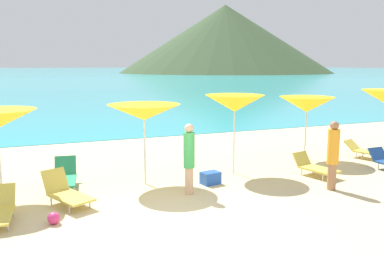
{
  "coord_description": "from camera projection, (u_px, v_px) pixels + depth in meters",
  "views": [
    {
      "loc": [
        -2.57,
        -7.62,
        3.27
      ],
      "look_at": [
        2.32,
        4.58,
        1.2
      ],
      "focal_mm": 37.77,
      "sensor_mm": 36.0,
      "label": 1
    }
  ],
  "objects": [
    {
      "name": "lounge_chair_5",
      "position": [
        65.0,
        176.0,
        10.89
      ],
      "size": [
        0.79,
        1.52,
        0.72
      ],
      "rotation": [
        0.0,
        0.0,
        -0.14
      ],
      "color": "#268C66",
      "rests_on": "ground_plane"
    },
    {
      "name": "umbrella_5",
      "position": [
        235.0,
        103.0,
        11.92
      ],
      "size": [
        1.84,
        1.84,
        2.39
      ],
      "color": "silver",
      "rests_on": "ground_plane"
    },
    {
      "name": "lounge_chair_6",
      "position": [
        367.0,
        151.0,
        14.13
      ],
      "size": [
        1.02,
        1.63,
        0.58
      ],
      "rotation": [
        0.0,
        0.0,
        0.33
      ],
      "color": "#D8BF4C",
      "rests_on": "ground_plane"
    },
    {
      "name": "beachgoer_1",
      "position": [
        189.0,
        156.0,
        10.16
      ],
      "size": [
        0.28,
        0.28,
        1.81
      ],
      "rotation": [
        0.0,
        0.0,
        5.24
      ],
      "color": "#DBAA84",
      "rests_on": "ground_plane"
    },
    {
      "name": "lounge_chair_11",
      "position": [
        66.0,
        192.0,
        9.47
      ],
      "size": [
        1.15,
        1.56,
        0.77
      ],
      "rotation": [
        0.0,
        0.0,
        0.44
      ],
      "color": "#D8BF4C",
      "rests_on": "ground_plane"
    },
    {
      "name": "umbrella_6",
      "position": [
        307.0,
        105.0,
        13.84
      ],
      "size": [
        1.98,
        1.98,
        2.18
      ],
      "color": "silver",
      "rests_on": "ground_plane"
    },
    {
      "name": "ocean_water",
      "position": [
        34.0,
        71.0,
        219.12
      ],
      "size": [
        650.0,
        440.0,
        0.02
      ],
      "primitive_type": "cube",
      "color": "#2DADBC",
      "rests_on": "ground_plane"
    },
    {
      "name": "headland_hill",
      "position": [
        225.0,
        39.0,
        163.98
      ],
      "size": [
        85.93,
        85.93,
        27.12
      ],
      "primitive_type": "cone",
      "color": "#384C2D",
      "rests_on": "ground_plane"
    },
    {
      "name": "lounge_chair_4",
      "position": [
        314.0,
        166.0,
        11.98
      ],
      "size": [
        0.89,
        1.44,
        0.62
      ],
      "rotation": [
        0.0,
        0.0,
        0.23
      ],
      "color": "#D8BF4C",
      "rests_on": "ground_plane"
    },
    {
      "name": "beach_ball",
      "position": [
        54.0,
        218.0,
        8.34
      ],
      "size": [
        0.26,
        0.26,
        0.26
      ],
      "primitive_type": "sphere",
      "color": "#D83372",
      "rests_on": "ground_plane"
    },
    {
      "name": "ground_plane",
      "position": [
        97.0,
        144.0,
        17.64
      ],
      "size": [
        50.0,
        100.0,
        0.3
      ],
      "primitive_type": "cube",
      "color": "beige"
    },
    {
      "name": "cooler_box",
      "position": [
        210.0,
        178.0,
        11.15
      ],
      "size": [
        0.56,
        0.44,
        0.34
      ],
      "primitive_type": "cube",
      "rotation": [
        0.0,
        0.0,
        0.18
      ],
      "color": "blue",
      "rests_on": "ground_plane"
    },
    {
      "name": "beachgoer_0",
      "position": [
        333.0,
        153.0,
        10.52
      ],
      "size": [
        0.3,
        0.3,
        1.83
      ],
      "rotation": [
        0.0,
        0.0,
        1.1
      ],
      "color": "#A3704C",
      "rests_on": "ground_plane"
    },
    {
      "name": "umbrella_4",
      "position": [
        144.0,
        112.0,
        10.89
      ],
      "size": [
        2.07,
        2.07,
        2.21
      ],
      "color": "silver",
      "rests_on": "ground_plane"
    }
  ]
}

